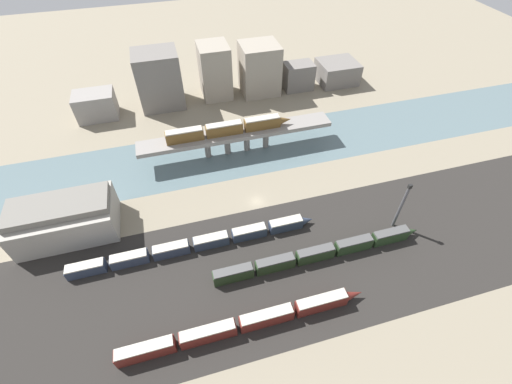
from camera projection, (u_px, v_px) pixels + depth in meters
The scene contains 16 objects.
ground_plane at pixel (257, 201), 106.41m from camera, with size 400.00×400.00×0.00m, color gray.
railbed_yard at pixel (281, 266), 90.31m from camera, with size 280.00×42.00×0.01m, color #282623.
river_water at pixel (238, 151), 123.67m from camera, with size 320.00×28.26×0.01m, color slate.
bridge at pixel (237, 135), 118.59m from camera, with size 67.74×7.53×8.42m.
train_on_bridge at pixel (228, 128), 115.67m from camera, with size 43.56×3.05×4.12m.
train_yard_near at pixel (243, 324), 77.41m from camera, with size 57.76×2.70×4.09m.
train_yard_mid at pixel (319, 253), 90.74m from camera, with size 58.54×2.63×4.00m.
train_yard_far at pixel (196, 244), 93.11m from camera, with size 67.36×2.88×3.41m.
warehouse_building at pixel (65, 218), 94.59m from camera, with size 26.72×15.60×11.50m.
signal_tower at pixel (401, 206), 93.94m from camera, with size 1.00×0.82×16.52m.
city_block_far_left at pixel (96, 105), 135.32m from camera, with size 15.21×10.64×10.46m, color gray.
city_block_left at pixel (159, 79), 137.75m from camera, with size 17.28×14.84×22.39m, color slate.
city_block_center at pixel (215, 71), 143.16m from camera, with size 12.18×13.95×21.98m, color gray.
city_block_right at pixel (259, 69), 145.71m from camera, with size 15.75×14.51×20.88m, color gray.
city_block_far_right at pixel (298, 76), 151.01m from camera, with size 12.69×8.85×11.43m, color slate.
city_block_tall at pixel (337, 72), 156.07m from camera, with size 17.00×14.99×9.34m, color slate.
Camera 1 is at (-19.62, -69.26, 78.41)m, focal length 24.00 mm.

